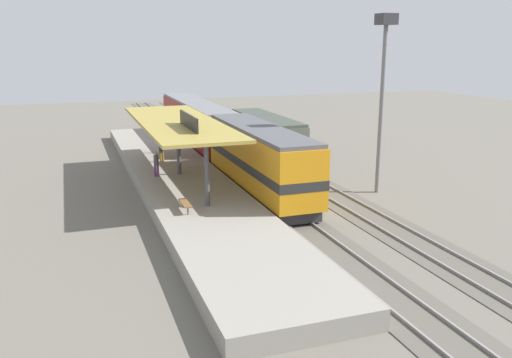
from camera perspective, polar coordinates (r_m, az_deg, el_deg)
name	(u,v)px	position (r m, az deg, el deg)	size (l,w,h in m)	color
ground_plane	(267,179)	(40.27, 1.18, 0.00)	(120.00, 120.00, 0.00)	#666056
track_near	(242,181)	(39.63, -1.53, -0.19)	(3.20, 110.00, 0.16)	#565249
track_far	(299,176)	(41.22, 4.56, 0.34)	(3.20, 110.00, 0.16)	#565249
platform	(180,180)	(38.42, -8.08, -0.15)	(6.00, 44.00, 0.90)	gray
station_canopy	(178,123)	(37.53, -8.27, 5.87)	(5.20, 18.00, 4.70)	#47474C
platform_bench	(185,203)	(29.82, -7.51, -2.58)	(0.44, 1.70, 0.50)	#333338
locomotive	(260,160)	(35.44, 0.40, 2.03)	(2.93, 14.43, 4.44)	#28282D
passenger_carriage_single	(197,124)	(52.49, -6.27, 5.86)	(2.90, 20.00, 4.24)	#28282D
freight_car	(266,136)	(47.39, 1.08, 4.61)	(2.80, 12.00, 3.54)	#28282D
light_mast	(384,67)	(36.37, 13.37, 11.49)	(1.10, 1.10, 11.70)	slate
person_waiting	(162,150)	(42.36, -9.98, 3.08)	(0.34, 0.34, 1.71)	olive
person_walking	(156,163)	(37.71, -10.52, 1.67)	(0.34, 0.34, 1.71)	#663375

